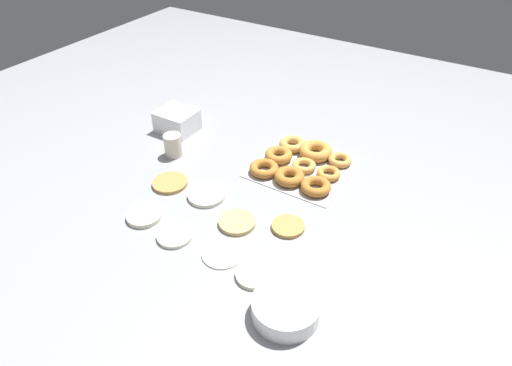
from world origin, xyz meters
name	(u,v)px	position (x,y,z in m)	size (l,w,h in m)	color
ground_plane	(226,199)	(0.00, 0.00, 0.00)	(3.00, 3.00, 0.00)	gray
pancake_0	(144,216)	(0.16, 0.20, 0.01)	(0.10, 0.10, 0.01)	silver
pancake_1	(237,222)	(-0.09, 0.08, 0.01)	(0.11, 0.11, 0.01)	tan
pancake_2	(207,195)	(0.06, 0.02, 0.01)	(0.12, 0.12, 0.01)	silver
pancake_3	(170,183)	(0.20, 0.04, 0.01)	(0.11, 0.11, 0.01)	#B27F42
pancake_4	(175,236)	(0.02, 0.22, 0.01)	(0.10, 0.10, 0.01)	silver
pancake_5	(222,253)	(-0.13, 0.20, 0.00)	(0.11, 0.11, 0.01)	silver
pancake_6	(288,226)	(-0.23, 0.02, 0.01)	(0.10, 0.10, 0.01)	#B27F42
pancake_7	(254,275)	(-0.24, 0.22, 0.01)	(0.10, 0.10, 0.01)	beige
donut_tray	(301,164)	(-0.12, -0.27, 0.02)	(0.32, 0.30, 0.04)	silver
batter_bowl	(286,308)	(-0.37, 0.29, 0.03)	(0.16, 0.16, 0.05)	white
container_stack	(177,121)	(0.40, -0.25, 0.04)	(0.14, 0.12, 0.08)	white
paper_cup	(173,145)	(0.30, -0.11, 0.04)	(0.06, 0.06, 0.08)	beige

